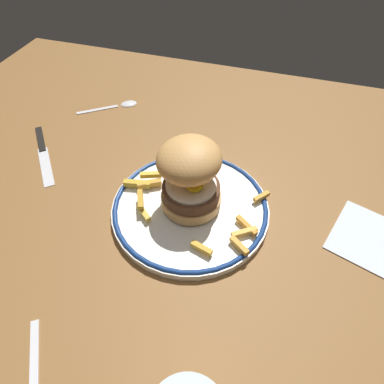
{
  "coord_description": "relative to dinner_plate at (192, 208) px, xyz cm",
  "views": [
    {
      "loc": [
        10.72,
        -29.56,
        42.95
      ],
      "look_at": [
        0.29,
        4.13,
        4.6
      ],
      "focal_mm": 31.89,
      "sensor_mm": 36.0,
      "label": 1
    }
  ],
  "objects": [
    {
      "name": "ground_plane",
      "position": [
        -0.29,
        -4.13,
        -2.84
      ],
      "size": [
        125.73,
        106.85,
        4.0
      ],
      "primitive_type": "cube",
      "color": "brown"
    },
    {
      "name": "dinner_plate",
      "position": [
        0.0,
        0.0,
        0.0
      ],
      "size": [
        25.24,
        25.24,
        1.6
      ],
      "color": "white",
      "rests_on": "ground_plane"
    },
    {
      "name": "burger",
      "position": [
        -0.47,
        0.9,
        6.52
      ],
      "size": [
        13.93,
        13.93,
        11.41
      ],
      "color": "tan",
      "rests_on": "dinner_plate"
    },
    {
      "name": "fries_pile",
      "position": [
        -1.76,
        0.51,
        1.31
      ],
      "size": [
        23.84,
        19.17,
        1.67
      ],
      "color": "gold",
      "rests_on": "dinner_plate"
    },
    {
      "name": "knife",
      "position": [
        -32.04,
        5.96,
        -0.58
      ],
      "size": [
        12.73,
        14.74,
        0.7
      ],
      "color": "black",
      "rests_on": "ground_plane"
    },
    {
      "name": "spoon",
      "position": [
        -23.97,
        24.58,
        -0.48
      ],
      "size": [
        11.73,
        9.24,
        0.9
      ],
      "color": "silver",
      "rests_on": "ground_plane"
    },
    {
      "name": "napkin",
      "position": [
        27.93,
        2.56,
        -0.64
      ],
      "size": [
        14.61,
        14.41,
        0.4
      ],
      "primitive_type": "cube",
      "rotation": [
        0.0,
        0.0,
        -0.32
      ],
      "color": "silver",
      "rests_on": "ground_plane"
    }
  ]
}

